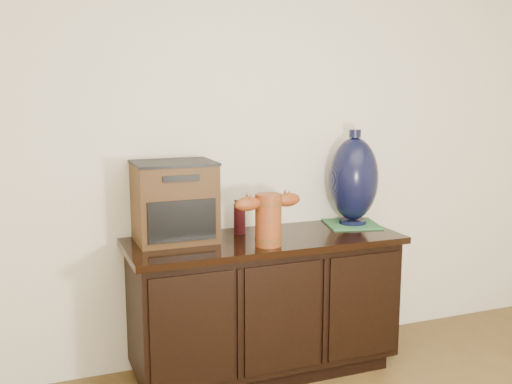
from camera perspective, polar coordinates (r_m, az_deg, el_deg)
name	(u,v)px	position (r m, az deg, el deg)	size (l,w,h in m)	color
sideboard	(264,304)	(3.29, 0.79, -10.60)	(1.46, 0.56, 0.75)	black
terracotta_vessel	(268,217)	(2.99, 1.17, -2.36)	(0.38, 0.15, 0.26)	brown
tv_radio	(174,201)	(3.11, -7.79, -0.89)	(0.41, 0.33, 0.41)	#3F260F
green_mat	(352,224)	(3.51, 9.09, -3.03)	(0.29, 0.29, 0.01)	#32703F
lamp_base	(354,179)	(3.47, 9.29, 1.20)	(0.34, 0.34, 0.54)	black
spray_can	(240,217)	(3.25, -1.58, -2.35)	(0.07, 0.07, 0.19)	#5E1018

